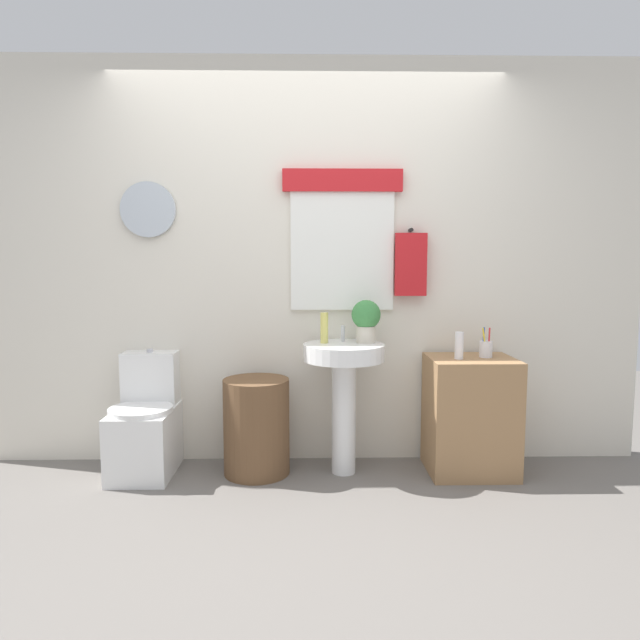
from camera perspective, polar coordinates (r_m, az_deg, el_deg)
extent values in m
plane|color=slate|center=(2.81, -1.42, -21.79)|extent=(8.00, 8.00, 0.00)
cube|color=silver|center=(3.64, -1.37, 5.82)|extent=(4.40, 0.10, 2.60)
cube|color=white|center=(3.58, 2.30, 7.18)|extent=(0.66, 0.03, 0.76)
cube|color=red|center=(3.60, 2.35, 14.22)|extent=(0.76, 0.04, 0.14)
cylinder|color=silver|center=(3.73, -17.33, 10.83)|extent=(0.35, 0.03, 0.35)
cylinder|color=black|center=(3.62, 9.36, 9.16)|extent=(0.02, 0.06, 0.02)
cube|color=red|center=(3.60, 9.35, 5.67)|extent=(0.20, 0.05, 0.40)
cube|color=white|center=(3.66, -17.63, -11.89)|extent=(0.36, 0.50, 0.41)
cylinder|color=white|center=(3.55, -18.02, -8.81)|extent=(0.38, 0.38, 0.03)
cube|color=white|center=(3.73, -17.07, -5.69)|extent=(0.34, 0.18, 0.33)
cylinder|color=silver|center=(3.70, -17.15, -3.03)|extent=(0.04, 0.04, 0.02)
cylinder|color=brown|center=(3.50, -6.57, -10.86)|extent=(0.41, 0.41, 0.59)
cylinder|color=white|center=(3.48, 2.46, -9.95)|extent=(0.15, 0.15, 0.71)
cylinder|color=white|center=(3.39, 2.49, -3.33)|extent=(0.50, 0.50, 0.10)
cylinder|color=silver|center=(3.49, 2.38, -1.40)|extent=(0.03, 0.03, 0.10)
cube|color=#9E754C|center=(3.61, 15.24, -9.45)|extent=(0.52, 0.44, 0.72)
cylinder|color=#DBD166|center=(3.41, 0.44, -0.81)|extent=(0.05, 0.05, 0.19)
cylinder|color=beige|center=(3.45, 4.76, -1.49)|extent=(0.12, 0.12, 0.10)
sphere|color=#3D8442|center=(3.43, 4.78, 0.56)|extent=(0.18, 0.18, 0.18)
cylinder|color=white|center=(3.46, 14.17, -2.57)|extent=(0.05, 0.05, 0.17)
cylinder|color=silver|center=(3.57, 16.75, -2.91)|extent=(0.08, 0.08, 0.10)
cylinder|color=red|center=(3.57, 17.04, -2.19)|extent=(0.01, 0.02, 0.18)
cylinder|color=blue|center=(3.57, 16.51, -2.17)|extent=(0.02, 0.02, 0.18)
cylinder|color=yellow|center=(3.55, 16.64, -2.22)|extent=(0.03, 0.03, 0.18)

